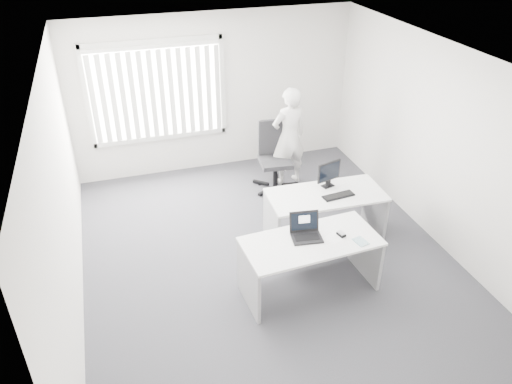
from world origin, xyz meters
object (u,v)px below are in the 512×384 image
object	(u,v)px
person	(289,137)
monitor	(329,174)
office_chair	(275,168)
desk_far	(325,206)
laptop	(307,229)
desk_near	(310,254)

from	to	relation	value
person	monitor	size ratio (longest dim) A/B	4.45
office_chair	monitor	bearing A→B (deg)	-72.09
desk_far	laptop	distance (m)	1.21
office_chair	monitor	xyz separation A→B (m)	(0.31, -1.45, 0.58)
office_chair	laptop	bearing A→B (deg)	-94.87
desk_far	person	size ratio (longest dim) A/B	0.97
monitor	desk_far	bearing A→B (deg)	-135.31
office_chair	person	size ratio (longest dim) A/B	0.68
desk_far	person	world-z (taller)	person
desk_near	monitor	distance (m)	1.46
person	desk_far	bearing A→B (deg)	77.83
desk_far	office_chair	xyz separation A→B (m)	(-0.20, 1.64, -0.18)
person	monitor	distance (m)	1.55
desk_far	laptop	xyz separation A→B (m)	(-0.69, -0.93, 0.37)
laptop	monitor	distance (m)	1.38
person	laptop	bearing A→B (deg)	64.57
person	office_chair	bearing A→B (deg)	10.97
desk_far	laptop	bearing A→B (deg)	-124.04
desk_near	laptop	world-z (taller)	laptop
desk_far	monitor	distance (m)	0.46
person	monitor	xyz separation A→B (m)	(0.02, -1.55, 0.08)
desk_near	person	distance (m)	2.84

